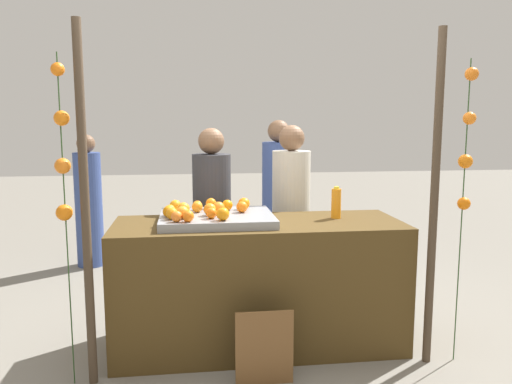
# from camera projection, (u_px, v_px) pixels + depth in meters

# --- Properties ---
(ground_plane) EXTENTS (24.00, 24.00, 0.00)m
(ground_plane) POSITION_uv_depth(u_px,v_px,m) (259.00, 344.00, 3.81)
(ground_plane) COLOR gray
(stall_counter) EXTENTS (2.10, 0.76, 0.94)m
(stall_counter) POSITION_uv_depth(u_px,v_px,m) (259.00, 284.00, 3.75)
(stall_counter) COLOR #4C3819
(stall_counter) RESTS_ON ground_plane
(orange_tray) EXTENTS (0.81, 0.64, 0.06)m
(orange_tray) POSITION_uv_depth(u_px,v_px,m) (217.00, 218.00, 3.67)
(orange_tray) COLOR gray
(orange_tray) RESTS_ON stall_counter
(orange_0) EXTENTS (0.08, 0.08, 0.08)m
(orange_0) POSITION_uv_depth(u_px,v_px,m) (172.00, 214.00, 3.47)
(orange_0) COLOR orange
(orange_0) RESTS_ON orange_tray
(orange_1) EXTENTS (0.09, 0.09, 0.09)m
(orange_1) POSITION_uv_depth(u_px,v_px,m) (219.00, 208.00, 3.68)
(orange_1) COLOR orange
(orange_1) RESTS_ON orange_tray
(orange_2) EXTENTS (0.08, 0.08, 0.08)m
(orange_2) POSITION_uv_depth(u_px,v_px,m) (227.00, 205.00, 3.81)
(orange_2) COLOR orange
(orange_2) RESTS_ON orange_tray
(orange_3) EXTENTS (0.08, 0.08, 0.08)m
(orange_3) POSITION_uv_depth(u_px,v_px,m) (170.00, 210.00, 3.62)
(orange_3) COLOR orange
(orange_3) RESTS_ON orange_tray
(orange_4) EXTENTS (0.08, 0.08, 0.08)m
(orange_4) POSITION_uv_depth(u_px,v_px,m) (211.00, 203.00, 3.89)
(orange_4) COLOR orange
(orange_4) RESTS_ON orange_tray
(orange_5) EXTENTS (0.08, 0.08, 0.08)m
(orange_5) POSITION_uv_depth(u_px,v_px,m) (211.00, 213.00, 3.50)
(orange_5) COLOR orange
(orange_5) RESTS_ON orange_tray
(orange_6) EXTENTS (0.09, 0.09, 0.09)m
(orange_6) POSITION_uv_depth(u_px,v_px,m) (175.00, 206.00, 3.78)
(orange_6) COLOR orange
(orange_6) RESTS_ON orange_tray
(orange_7) EXTENTS (0.09, 0.09, 0.09)m
(orange_7) POSITION_uv_depth(u_px,v_px,m) (183.00, 213.00, 3.49)
(orange_7) COLOR orange
(orange_7) RESTS_ON orange_tray
(orange_8) EXTENTS (0.09, 0.09, 0.09)m
(orange_8) POSITION_uv_depth(u_px,v_px,m) (223.00, 214.00, 3.43)
(orange_8) COLOR orange
(orange_8) RESTS_ON orange_tray
(orange_9) EXTENTS (0.08, 0.08, 0.08)m
(orange_9) POSITION_uv_depth(u_px,v_px,m) (169.00, 212.00, 3.54)
(orange_9) COLOR orange
(orange_9) RESTS_ON orange_tray
(orange_10) EXTENTS (0.08, 0.08, 0.08)m
(orange_10) POSITION_uv_depth(u_px,v_px,m) (177.00, 217.00, 3.38)
(orange_10) COLOR orange
(orange_10) RESTS_ON orange_tray
(orange_11) EXTENTS (0.08, 0.08, 0.08)m
(orange_11) POSITION_uv_depth(u_px,v_px,m) (188.00, 216.00, 3.38)
(orange_11) COLOR orange
(orange_11) RESTS_ON orange_tray
(orange_12) EXTENTS (0.08, 0.08, 0.08)m
(orange_12) POSITION_uv_depth(u_px,v_px,m) (242.00, 207.00, 3.73)
(orange_12) COLOR orange
(orange_12) RESTS_ON orange_tray
(orange_13) EXTENTS (0.09, 0.09, 0.09)m
(orange_13) POSITION_uv_depth(u_px,v_px,m) (210.00, 209.00, 3.61)
(orange_13) COLOR orange
(orange_13) RESTS_ON orange_tray
(orange_14) EXTENTS (0.09, 0.09, 0.09)m
(orange_14) POSITION_uv_depth(u_px,v_px,m) (244.00, 204.00, 3.85)
(orange_14) COLOR orange
(orange_14) RESTS_ON orange_tray
(orange_15) EXTENTS (0.07, 0.07, 0.07)m
(orange_15) POSITION_uv_depth(u_px,v_px,m) (197.00, 205.00, 3.82)
(orange_15) COLOR orange
(orange_15) RESTS_ON orange_tray
(orange_16) EXTENTS (0.09, 0.09, 0.09)m
(orange_16) POSITION_uv_depth(u_px,v_px,m) (184.00, 208.00, 3.64)
(orange_16) COLOR orange
(orange_16) RESTS_ON orange_tray
(orange_17) EXTENTS (0.08, 0.08, 0.08)m
(orange_17) POSITION_uv_depth(u_px,v_px,m) (197.00, 207.00, 3.73)
(orange_17) COLOR orange
(orange_17) RESTS_ON orange_tray
(juice_bottle) EXTENTS (0.07, 0.07, 0.24)m
(juice_bottle) POSITION_uv_depth(u_px,v_px,m) (336.00, 203.00, 3.82)
(juice_bottle) COLOR orange
(juice_bottle) RESTS_ON stall_counter
(chalkboard_sign) EXTENTS (0.37, 0.03, 0.50)m
(chalkboard_sign) POSITION_uv_depth(u_px,v_px,m) (264.00, 349.00, 3.21)
(chalkboard_sign) COLOR brown
(chalkboard_sign) RESTS_ON ground_plane
(vendor_left) EXTENTS (0.32, 0.32, 1.61)m
(vendor_left) POSITION_uv_depth(u_px,v_px,m) (212.00, 230.00, 4.30)
(vendor_left) COLOR #333338
(vendor_left) RESTS_ON ground_plane
(vendor_right) EXTENTS (0.33, 0.33, 1.63)m
(vendor_right) POSITION_uv_depth(u_px,v_px,m) (291.00, 226.00, 4.41)
(vendor_right) COLOR beige
(vendor_right) RESTS_ON ground_plane
(crowd_person_0) EXTENTS (0.30, 0.30, 1.51)m
(crowd_person_0) POSITION_uv_depth(u_px,v_px,m) (89.00, 205.00, 5.77)
(crowd_person_0) COLOR #384C8C
(crowd_person_0) RESTS_ON ground_plane
(crowd_person_1) EXTENTS (0.33, 0.33, 1.67)m
(crowd_person_1) POSITION_uv_depth(u_px,v_px,m) (278.00, 206.00, 5.28)
(crowd_person_1) COLOR #384C8C
(crowd_person_1) RESTS_ON ground_plane
(canopy_post_left) EXTENTS (0.06, 0.06, 2.27)m
(canopy_post_left) POSITION_uv_depth(u_px,v_px,m) (85.00, 209.00, 3.10)
(canopy_post_left) COLOR #473828
(canopy_post_left) RESTS_ON ground_plane
(canopy_post_right) EXTENTS (0.06, 0.06, 2.27)m
(canopy_post_right) POSITION_uv_depth(u_px,v_px,m) (434.00, 201.00, 3.38)
(canopy_post_right) COLOR #473828
(canopy_post_right) RESTS_ON ground_plane
(garland_strand_left) EXTENTS (0.11, 0.10, 2.07)m
(garland_strand_left) POSITION_uv_depth(u_px,v_px,m) (62.00, 157.00, 3.04)
(garland_strand_left) COLOR #2D4C23
(garland_strand_left) RESTS_ON ground_plane
(garland_strand_right) EXTENTS (0.10, 0.10, 2.07)m
(garland_strand_right) POSITION_uv_depth(u_px,v_px,m) (467.00, 144.00, 3.35)
(garland_strand_right) COLOR #2D4C23
(garland_strand_right) RESTS_ON ground_plane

